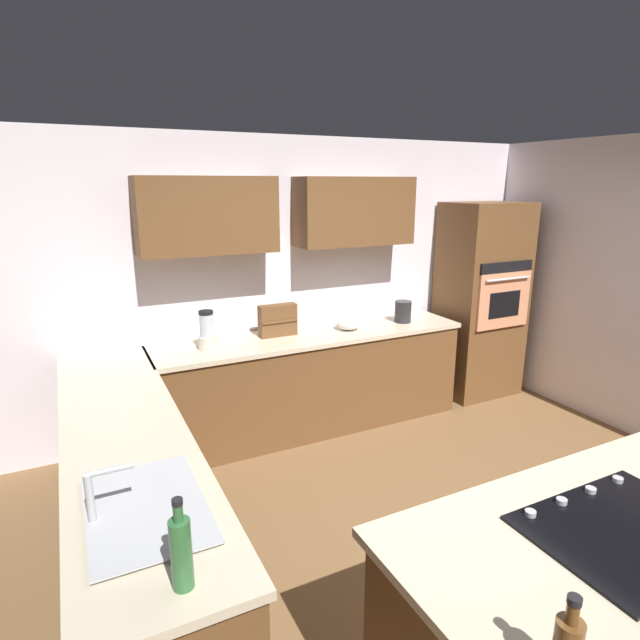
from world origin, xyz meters
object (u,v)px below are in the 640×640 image
at_px(blender, 207,333).
at_px(kettle, 403,312).
at_px(cooktop, 627,530).
at_px(sink_unit, 144,508).
at_px(mixing_bowl, 348,323).
at_px(wall_oven, 481,300).
at_px(spice_rack, 278,320).
at_px(dish_soap_bottle, 181,552).

relative_size(blender, kettle, 1.56).
xyz_separation_m(cooktop, kettle, (-1.03, -2.94, 0.10)).
bearing_deg(sink_unit, mixing_bowl, -136.35).
bearing_deg(wall_oven, mixing_bowl, 0.67).
xyz_separation_m(sink_unit, kettle, (-2.68, -1.98, 0.08)).
bearing_deg(cooktop, mixing_bowl, -98.33).
bearing_deg(sink_unit, kettle, -143.49).
bearing_deg(sink_unit, spice_rack, -124.41).
xyz_separation_m(mixing_bowl, kettle, (-0.60, 0.00, 0.04)).
xyz_separation_m(cooktop, blender, (0.87, -2.94, 0.13)).
relative_size(sink_unit, dish_soap_bottle, 2.11).
bearing_deg(spice_rack, cooktop, 94.12).
distance_m(kettle, dish_soap_bottle, 3.60).
height_order(mixing_bowl, kettle, kettle).
relative_size(wall_oven, sink_unit, 2.87).
relative_size(spice_rack, kettle, 1.62).
relative_size(wall_oven, mixing_bowl, 9.01).
relative_size(cooktop, blender, 2.38).
distance_m(cooktop, spice_rack, 3.05).
xyz_separation_m(sink_unit, spice_rack, (-1.43, -2.09, 0.12)).
xyz_separation_m(wall_oven, sink_unit, (3.68, 2.00, -0.09)).
bearing_deg(cooktop, wall_oven, -124.46).
height_order(cooktop, blender, blender).
height_order(blender, kettle, blender).
bearing_deg(cooktop, sink_unit, -30.15).
bearing_deg(blender, dish_soap_bottle, 73.71).
bearing_deg(mixing_bowl, spice_rack, -8.99).
height_order(sink_unit, kettle, sink_unit).
bearing_deg(dish_soap_bottle, sink_unit, -83.05).
relative_size(blender, dish_soap_bottle, 0.96).
relative_size(sink_unit, blender, 2.19).
distance_m(cooktop, mixing_bowl, 2.97).
bearing_deg(sink_unit, blender, -111.43).
xyz_separation_m(cooktop, mixing_bowl, (-0.43, -2.94, 0.05)).
xyz_separation_m(sink_unit, cooktop, (-1.65, 0.96, -0.01)).
bearing_deg(spice_rack, kettle, 175.30).
bearing_deg(cooktop, spice_rack, -85.88).
distance_m(mixing_bowl, spice_rack, 0.66).
height_order(kettle, dish_soap_bottle, dish_soap_bottle).
xyz_separation_m(wall_oven, dish_soap_bottle, (3.62, 2.48, 0.03)).
relative_size(mixing_bowl, kettle, 1.09).
distance_m(cooktop, dish_soap_bottle, 1.66).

